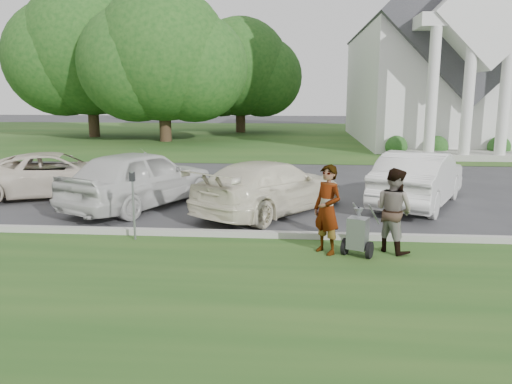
# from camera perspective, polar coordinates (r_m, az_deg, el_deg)

# --- Properties ---
(ground) EXTENTS (120.00, 120.00, 0.00)m
(ground) POSITION_cam_1_polar(r_m,az_deg,el_deg) (10.35, 1.75, -6.16)
(ground) COLOR #333335
(ground) RESTS_ON ground
(grass_strip) EXTENTS (80.00, 7.00, 0.01)m
(grass_strip) POSITION_cam_1_polar(r_m,az_deg,el_deg) (7.54, 0.55, -12.94)
(grass_strip) COLOR #1E4718
(grass_strip) RESTS_ON ground
(church_lawn) EXTENTS (80.00, 30.00, 0.01)m
(church_lawn) POSITION_cam_1_polar(r_m,az_deg,el_deg) (36.99, 3.92, 6.44)
(church_lawn) COLOR #1E4718
(church_lawn) RESTS_ON ground
(curb) EXTENTS (80.00, 0.18, 0.15)m
(curb) POSITION_cam_1_polar(r_m,az_deg,el_deg) (10.85, 1.91, -4.91)
(curb) COLOR #9E9E93
(curb) RESTS_ON ground
(church) EXTENTS (9.19, 19.00, 24.10)m
(church) POSITION_cam_1_polar(r_m,az_deg,el_deg) (34.17, 19.81, 15.39)
(church) COLOR white
(church) RESTS_ON ground
(tree_left) EXTENTS (10.63, 8.40, 9.71)m
(tree_left) POSITION_cam_1_polar(r_m,az_deg,el_deg) (33.03, -10.60, 14.57)
(tree_left) COLOR #332316
(tree_left) RESTS_ON ground
(tree_far) EXTENTS (11.64, 9.20, 10.73)m
(tree_far) POSITION_cam_1_polar(r_m,az_deg,el_deg) (37.84, -18.50, 14.63)
(tree_far) COLOR #332316
(tree_far) RESTS_ON ground
(tree_back) EXTENTS (9.61, 7.60, 8.89)m
(tree_back) POSITION_cam_1_polar(r_m,az_deg,el_deg) (40.14, -1.82, 13.58)
(tree_back) COLOR #332316
(tree_back) RESTS_ON ground
(striping_cart) EXTENTS (0.87, 1.20, 1.03)m
(striping_cart) POSITION_cam_1_polar(r_m,az_deg,el_deg) (9.75, 11.57, -4.74)
(striping_cart) COLOR black
(striping_cart) RESTS_ON ground
(person_left) EXTENTS (0.74, 0.75, 1.74)m
(person_left) POSITION_cam_1_polar(r_m,az_deg,el_deg) (9.73, 8.14, -2.08)
(person_left) COLOR #999999
(person_left) RESTS_ON ground
(person_right) EXTENTS (1.01, 1.02, 1.66)m
(person_right) POSITION_cam_1_polar(r_m,az_deg,el_deg) (10.10, 15.45, -2.10)
(person_right) COLOR #999999
(person_right) RESTS_ON ground
(parking_meter_near) EXTENTS (0.11, 0.10, 1.49)m
(parking_meter_near) POSITION_cam_1_polar(r_m,az_deg,el_deg) (10.81, -13.86, -0.58)
(parking_meter_near) COLOR gray
(parking_meter_near) RESTS_ON ground
(car_a) EXTENTS (5.27, 3.73, 1.33)m
(car_a) POSITION_cam_1_polar(r_m,az_deg,el_deg) (16.32, -21.80, 1.89)
(car_a) COLOR beige
(car_a) RESTS_ON ground
(car_b) EXTENTS (3.76, 5.12, 1.62)m
(car_b) POSITION_cam_1_polar(r_m,az_deg,el_deg) (14.00, -13.08, 1.57)
(car_b) COLOR silver
(car_b) RESTS_ON ground
(car_c) EXTENTS (4.32, 4.99, 1.38)m
(car_c) POSITION_cam_1_polar(r_m,az_deg,el_deg) (12.99, 1.65, 0.57)
(car_c) COLOR #EEE7CA
(car_c) RESTS_ON ground
(car_d) EXTENTS (3.47, 4.86, 1.52)m
(car_d) POSITION_cam_1_polar(r_m,az_deg,el_deg) (14.58, 18.12, 1.48)
(car_d) COLOR silver
(car_d) RESTS_ON ground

